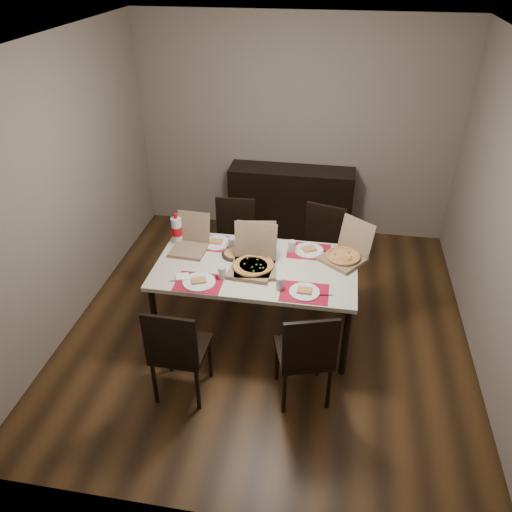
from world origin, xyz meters
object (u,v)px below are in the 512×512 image
chair_near_right (306,353)px  soda_bottle (177,230)px  chair_near_left (177,349)px  chair_far_left (234,238)px  chair_far_right (320,246)px  sideboard (291,203)px  dip_bowl (270,255)px  dining_table (256,271)px  pizza_box_center (252,263)px

chair_near_right → soda_bottle: (-1.34, 1.08, 0.37)m
chair_near_left → chair_far_left: same height
chair_far_right → sideboard: bearing=111.9°
chair_near_left → dip_bowl: 1.26m
dining_table → chair_near_right: size_ratio=1.94×
dining_table → chair_far_left: size_ratio=1.94×
chair_far_left → chair_far_right: same height
sideboard → dining_table: bearing=-93.4°
chair_near_left → sideboard: bearing=78.3°
sideboard → chair_near_left: bearing=-101.7°
chair_near_right → dip_bowl: size_ratio=8.62×
sideboard → chair_near_left: size_ratio=1.61×
sideboard → chair_far_left: 1.17m
chair_far_left → chair_far_right: 0.92m
sideboard → dining_table: size_ratio=0.83×
pizza_box_center → chair_far_left: bearing=111.8°
dip_bowl → soda_bottle: soda_bottle is taller
chair_near_right → chair_near_left: bearing=-172.9°
dining_table → sideboard: bearing=86.6°
chair_near_right → dip_bowl: bearing=113.8°
dip_bowl → soda_bottle: bearing=173.4°
chair_far_right → pizza_box_center: bearing=-122.3°
chair_far_right → pizza_box_center: pizza_box_center is taller
dining_table → chair_far_right: (0.54, 0.83, -0.17)m
chair_far_left → soda_bottle: size_ratio=3.03×
dining_table → dip_bowl: bearing=60.0°
chair_far_left → sideboard: bearing=65.3°
sideboard → soda_bottle: 1.91m
dip_bowl → soda_bottle: size_ratio=0.35×
sideboard → chair_far_right: chair_far_right is taller
chair_near_left → dip_bowl: bearing=62.5°
chair_near_left → chair_near_right: 1.01m
chair_far_right → dip_bowl: bearing=-123.9°
dip_bowl → chair_near_right: bearing=-66.2°
pizza_box_center → chair_near_right: bearing=-53.2°
chair_near_right → pizza_box_center: pizza_box_center is taller
pizza_box_center → chair_far_right: bearing=57.7°
dip_bowl → chair_far_left: bearing=126.2°
sideboard → chair_near_right: 2.72m
dining_table → pizza_box_center: (-0.02, -0.06, 0.12)m
chair_near_right → chair_far_left: (-0.91, 1.63, 0.00)m
sideboard → chair_near_right: bearing=-81.2°
chair_near_right → chair_far_right: same height
sideboard → chair_far_left: size_ratio=1.61×
dining_table → dip_bowl: (0.10, 0.17, 0.08)m
chair_far_left → soda_bottle: (-0.44, -0.55, 0.37)m
dining_table → chair_far_left: (-0.38, 0.83, -0.17)m
chair_near_left → chair_near_right: (1.00, 0.12, 0.00)m
dining_table → chair_far_right: bearing=56.9°
chair_near_left → soda_bottle: (-0.35, 1.20, 0.37)m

